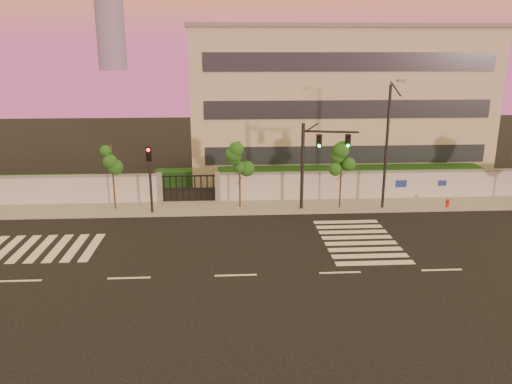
% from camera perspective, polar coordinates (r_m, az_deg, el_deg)
% --- Properties ---
extents(ground, '(120.00, 120.00, 0.00)m').
position_cam_1_polar(ground, '(23.97, -2.32, -9.50)').
color(ground, black).
rests_on(ground, ground).
extents(sidewalk, '(60.00, 3.00, 0.15)m').
position_cam_1_polar(sidewalk, '(33.74, -2.70, -1.78)').
color(sidewalk, gray).
rests_on(sidewalk, ground).
extents(perimeter_wall, '(60.00, 0.36, 2.20)m').
position_cam_1_polar(perimeter_wall, '(34.91, -2.59, 0.52)').
color(perimeter_wall, '#AFB2B7').
rests_on(perimeter_wall, ground).
extents(hedge_row, '(41.00, 4.25, 1.80)m').
position_cam_1_polar(hedge_row, '(37.64, -1.04, 1.27)').
color(hedge_row, '#0F3410').
rests_on(hedge_row, ground).
extents(institutional_building, '(24.40, 12.40, 12.25)m').
position_cam_1_polar(institutional_building, '(44.85, 8.74, 10.35)').
color(institutional_building, '#B9B59D').
rests_on(institutional_building, ground).
extents(road_markings, '(57.00, 7.62, 0.02)m').
position_cam_1_polar(road_markings, '(27.44, -5.81, -6.19)').
color(road_markings, silver).
rests_on(road_markings, ground).
extents(street_tree_c, '(1.32, 1.05, 4.51)m').
position_cam_1_polar(street_tree_c, '(33.82, -16.11, 3.34)').
color(street_tree_c, '#382314').
rests_on(street_tree_c, ground).
extents(street_tree_d, '(1.39, 1.11, 4.58)m').
position_cam_1_polar(street_tree_d, '(32.87, -1.85, 3.70)').
color(street_tree_d, '#382314').
rests_on(street_tree_d, ground).
extents(street_tree_e, '(1.35, 1.07, 4.42)m').
position_cam_1_polar(street_tree_e, '(33.24, 9.78, 3.40)').
color(street_tree_e, '#382314').
rests_on(street_tree_e, ground).
extents(traffic_signal_main, '(3.67, 0.88, 5.84)m').
position_cam_1_polar(traffic_signal_main, '(32.67, 6.63, 4.10)').
color(traffic_signal_main, black).
rests_on(traffic_signal_main, ground).
extents(traffic_signal_secondary, '(0.36, 0.35, 4.63)m').
position_cam_1_polar(traffic_signal_secondary, '(32.43, -12.05, 2.41)').
color(traffic_signal_secondary, black).
rests_on(traffic_signal_secondary, ground).
extents(streetlight_east, '(0.52, 2.08, 8.64)m').
position_cam_1_polar(streetlight_east, '(33.36, 14.83, 5.64)').
color(streetlight_east, black).
rests_on(streetlight_east, ground).
extents(fire_hydrant, '(0.28, 0.27, 0.71)m').
position_cam_1_polar(fire_hydrant, '(35.91, 21.03, -1.29)').
color(fire_hydrant, red).
rests_on(fire_hydrant, ground).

